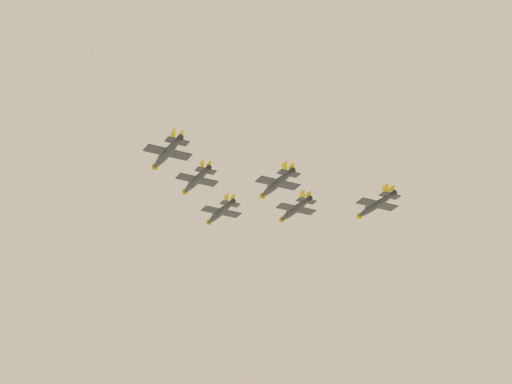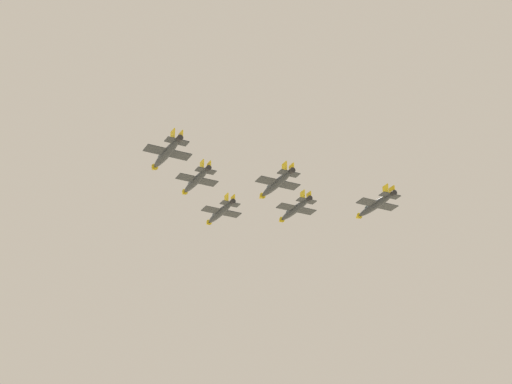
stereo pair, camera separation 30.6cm
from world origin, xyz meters
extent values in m
ellipsoid|color=#2D3338|center=(7.35, -12.40, 97.06)|extent=(12.13, 8.99, 1.73)
cone|color=gold|center=(13.56, -8.20, 97.06)|extent=(2.26, 2.19, 1.47)
ellipsoid|color=#334751|center=(9.80, -10.74, 97.71)|extent=(2.64, 2.37, 1.01)
cube|color=#2D3338|center=(6.79, -12.78, 96.97)|extent=(7.94, 9.69, 0.17)
cube|color=gold|center=(4.36, -9.20, 97.01)|extent=(2.67, 2.11, 0.21)
cube|color=gold|center=(9.22, -16.37, 97.01)|extent=(2.67, 2.11, 0.21)
cube|color=#2D3338|center=(2.66, -15.58, 97.06)|extent=(4.34, 5.01, 0.17)
cube|color=gold|center=(2.40, -14.71, 98.31)|extent=(1.72, 1.27, 2.50)
cube|color=gold|center=(3.37, -16.14, 98.31)|extent=(1.72, 1.27, 2.50)
cylinder|color=black|center=(1.45, -16.40, 97.06)|extent=(1.48, 1.54, 1.21)
ellipsoid|color=#2D3338|center=(-12.13, -10.05, 96.33)|extent=(11.81, 8.71, 1.68)
cone|color=gold|center=(-6.07, -5.98, 96.33)|extent=(2.20, 2.13, 1.43)
ellipsoid|color=#334751|center=(-9.73, -8.44, 96.97)|extent=(2.57, 2.30, 0.98)
cube|color=#2D3338|center=(-12.67, -10.42, 96.24)|extent=(7.71, 9.44, 0.17)
cube|color=gold|center=(-15.02, -6.92, 96.29)|extent=(2.60, 2.05, 0.20)
cube|color=gold|center=(-10.32, -13.91, 96.29)|extent=(2.60, 2.05, 0.20)
cube|color=#2D3338|center=(-16.69, -13.12, 96.33)|extent=(4.21, 4.88, 0.17)
cube|color=gold|center=(-16.94, -12.28, 97.55)|extent=(1.68, 1.23, 2.43)
cube|color=gold|center=(-16.01, -13.68, 97.55)|extent=(1.68, 1.23, 2.43)
cylinder|color=black|center=(-17.87, -13.92, 96.33)|extent=(1.43, 1.50, 1.18)
ellipsoid|color=#2D3338|center=(1.89, -31.24, 94.27)|extent=(11.80, 8.70, 1.68)
cone|color=gold|center=(7.94, -27.18, 94.27)|extent=(2.19, 2.13, 1.43)
ellipsoid|color=#334751|center=(4.28, -29.64, 94.90)|extent=(2.57, 2.30, 0.98)
cube|color=#2D3338|center=(1.35, -31.61, 94.18)|extent=(7.70, 9.43, 0.17)
cube|color=gold|center=(-1.00, -28.12, 94.23)|extent=(2.60, 2.05, 0.20)
cube|color=gold|center=(3.69, -35.10, 94.23)|extent=(2.60, 2.05, 0.20)
cube|color=#2D3338|center=(-2.67, -34.31, 94.27)|extent=(4.21, 4.87, 0.17)
cube|color=gold|center=(-2.92, -33.47, 95.49)|extent=(1.68, 1.23, 2.43)
cube|color=gold|center=(-1.99, -34.86, 95.49)|extent=(1.68, 1.23, 2.43)
cylinder|color=black|center=(-3.85, -35.10, 94.27)|extent=(1.43, 1.50, 1.18)
ellipsoid|color=#2D3338|center=(-31.60, -7.70, 93.11)|extent=(12.22, 9.02, 1.74)
cone|color=gold|center=(-25.33, -3.48, 93.11)|extent=(2.27, 2.20, 1.48)
ellipsoid|color=#334751|center=(-29.13, -6.04, 93.77)|extent=(2.66, 2.38, 1.02)
cube|color=#2D3338|center=(-32.16, -8.08, 93.02)|extent=(7.98, 9.76, 0.17)
cube|color=gold|center=(-34.59, -4.47, 93.06)|extent=(2.69, 2.12, 0.21)
cube|color=gold|center=(-29.73, -11.69, 93.06)|extent=(2.69, 2.12, 0.21)
cube|color=#2D3338|center=(-36.32, -10.88, 93.11)|extent=(4.36, 5.04, 0.17)
cube|color=gold|center=(-36.58, -10.01, 94.37)|extent=(1.74, 1.27, 2.52)
cube|color=gold|center=(-35.61, -11.45, 94.37)|extent=(1.74, 1.27, 2.52)
cylinder|color=black|center=(-37.54, -11.70, 93.11)|extent=(1.48, 1.55, 1.22)
ellipsoid|color=#2D3338|center=(-3.57, -50.08, 91.84)|extent=(12.07, 9.01, 1.73)
cone|color=gold|center=(2.61, -45.86, 91.84)|extent=(2.26, 2.19, 1.47)
ellipsoid|color=#334751|center=(-1.13, -48.42, 92.49)|extent=(2.63, 2.37, 1.01)
cube|color=#2D3338|center=(-4.12, -50.46, 91.74)|extent=(7.95, 9.66, 0.17)
cube|color=gold|center=(-6.56, -46.90, 91.79)|extent=(2.66, 2.11, 0.21)
cube|color=gold|center=(-1.68, -54.03, 91.79)|extent=(2.66, 2.11, 0.21)
cube|color=#2D3338|center=(-8.23, -53.27, 91.84)|extent=(4.34, 4.99, 0.17)
cube|color=gold|center=(-8.49, -52.40, 93.09)|extent=(1.71, 1.27, 2.50)
cube|color=gold|center=(-7.52, -53.83, 93.09)|extent=(1.71, 1.27, 2.50)
cylinder|color=black|center=(-9.43, -54.09, 91.84)|extent=(1.47, 1.54, 1.21)
ellipsoid|color=#2D3338|center=(-17.58, -28.89, 91.67)|extent=(12.02, 8.82, 1.71)
cone|color=gold|center=(-11.42, -24.77, 91.67)|extent=(2.23, 2.16, 1.45)
ellipsoid|color=#334751|center=(-15.15, -27.27, 92.31)|extent=(2.61, 2.33, 1.00)
cube|color=#2D3338|center=(-18.14, -29.26, 91.58)|extent=(7.81, 9.60, 0.17)
cube|color=gold|center=(-20.51, -25.70, 91.62)|extent=(2.65, 2.07, 0.21)
cube|color=gold|center=(-15.76, -32.82, 91.62)|extent=(2.65, 2.07, 0.21)
cube|color=#2D3338|center=(-22.23, -32.00, 91.67)|extent=(4.27, 4.96, 0.17)
cube|color=gold|center=(-22.49, -31.14, 92.91)|extent=(1.71, 1.25, 2.47)
cube|color=gold|center=(-21.54, -32.56, 92.91)|extent=(1.71, 1.25, 2.47)
cylinder|color=black|center=(-23.43, -32.80, 91.67)|extent=(1.46, 1.52, 1.20)
camera|label=1|loc=(-188.80, -46.01, 6.79)|focal=62.43mm
camera|label=2|loc=(-188.76, -46.32, 6.79)|focal=62.43mm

